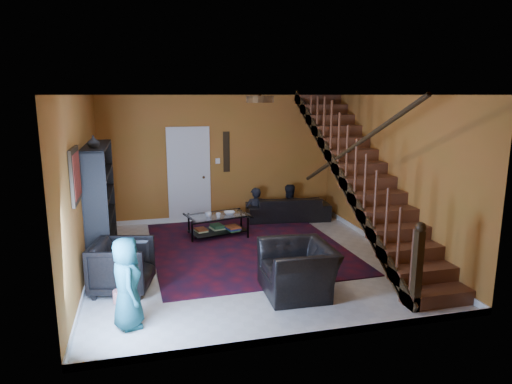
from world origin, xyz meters
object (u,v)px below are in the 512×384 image
sofa (288,208)px  armchair_left (122,266)px  coffee_table (218,224)px  bookshelf (101,206)px  armchair_right (298,269)px

sofa → armchair_left: size_ratio=2.26×
sofa → coffee_table: (-1.76, -0.84, -0.02)m
bookshelf → sofa: bearing=23.7°
bookshelf → armchair_right: 3.53m
bookshelf → coffee_table: bookshelf is taller
sofa → armchair_left: armchair_left is taller
bookshelf → armchair_left: bearing=-75.7°
armchair_right → coffee_table: size_ratio=0.84×
armchair_left → armchair_right: armchair_left is taller
coffee_table → armchair_right: bearing=-77.1°
armchair_left → sofa: bearing=-35.5°
armchair_right → coffee_table: 3.01m
bookshelf → sofa: bookshelf is taller
armchair_left → bookshelf: bearing=27.6°
armchair_left → armchair_right: size_ratio=0.76×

